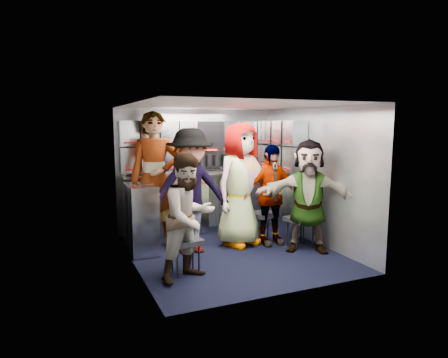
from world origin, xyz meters
name	(u,v)px	position (x,y,z in m)	size (l,w,h in m)	color
floor	(233,253)	(0.00, 0.00, 0.00)	(3.00, 3.00, 0.00)	black
wall_back	(197,170)	(0.00, 1.50, 1.05)	(2.80, 0.04, 2.10)	gray
wall_left	(133,187)	(-1.40, 0.00, 1.05)	(0.04, 3.00, 2.10)	gray
wall_right	(315,176)	(1.40, 0.00, 1.05)	(0.04, 3.00, 2.10)	gray
ceiling	(233,105)	(0.00, 0.00, 2.10)	(2.80, 3.00, 0.02)	silver
cart_bank_back	(202,203)	(0.00, 1.29, 0.49)	(2.68, 0.38, 0.99)	#A5ABB5
cart_bank_left	(141,219)	(-1.19, 0.56, 0.49)	(0.38, 0.76, 0.99)	#A5ABB5
counter	(201,173)	(0.00, 1.29, 1.01)	(2.68, 0.42, 0.03)	#B4B7BC
locker_bank_back	(200,145)	(0.00, 1.35, 1.49)	(2.68, 0.28, 0.82)	#A5ABB5
locker_bank_right	(283,145)	(1.25, 0.70, 1.49)	(0.28, 1.00, 0.82)	#A5ABB5
right_cabinet	(285,204)	(1.25, 0.60, 0.50)	(0.28, 1.20, 1.00)	#A5ABB5
coffee_niche	(208,146)	(0.18, 1.41, 1.47)	(0.46, 0.16, 0.84)	black
red_latch_strip	(206,183)	(0.00, 1.09, 0.88)	(2.60, 0.02, 0.03)	maroon
jump_seat_near_left	(185,243)	(-0.87, -0.49, 0.39)	(0.42, 0.40, 0.44)	black
jump_seat_mid_left	(187,224)	(-0.53, 0.46, 0.37)	(0.42, 0.41, 0.42)	black
jump_seat_center	(235,217)	(0.28, 0.51, 0.39)	(0.41, 0.39, 0.44)	black
jump_seat_mid_right	(264,216)	(0.71, 0.36, 0.41)	(0.46, 0.44, 0.46)	black
jump_seat_near_right	(300,221)	(1.05, -0.15, 0.41)	(0.45, 0.44, 0.46)	black
attendant_standing	(155,179)	(-0.91, 0.83, 1.02)	(0.75, 0.49, 2.04)	black
attendant_arc_a	(189,217)	(-0.87, -0.67, 0.76)	(0.74, 0.57, 1.51)	black
attendant_arc_b	(191,191)	(-0.53, 0.28, 0.90)	(1.16, 0.67, 1.79)	black
attendant_arc_c	(240,185)	(0.28, 0.33, 0.94)	(0.91, 0.59, 1.87)	black
attendant_arc_d	(270,195)	(0.71, 0.18, 0.77)	(0.90, 0.38, 1.54)	black
attendant_arc_e	(308,196)	(1.05, -0.33, 0.82)	(1.51, 0.48, 1.63)	black
bottle_left	(184,166)	(-0.33, 1.24, 1.15)	(0.07, 0.07, 0.24)	white
bottle_mid	(162,166)	(-0.69, 1.24, 1.17)	(0.06, 0.06, 0.28)	white
bottle_right	(262,163)	(1.14, 1.24, 1.15)	(0.07, 0.07, 0.24)	white
cup_left	(135,173)	(-1.14, 1.23, 1.08)	(0.07, 0.07, 0.10)	tan
cup_right	(253,167)	(0.97, 1.23, 1.09)	(0.08, 0.08, 0.11)	tan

